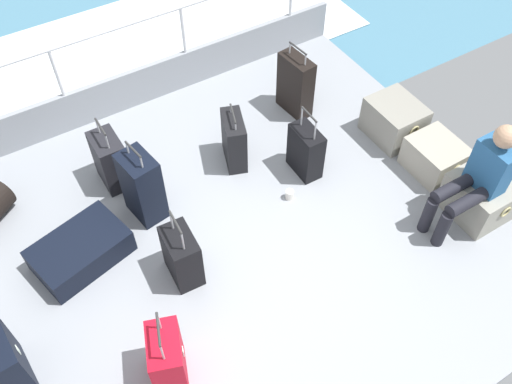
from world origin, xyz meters
TOP-DOWN VIEW (x-y plane):
  - ground_plane at (0.00, 0.00)m, footprint 4.40×5.20m
  - gunwale_port at (-2.17, 0.00)m, footprint 0.06×5.20m
  - railing_port at (-2.17, 0.00)m, footprint 0.04×4.20m
  - sea_wake at (-3.60, 0.00)m, footprint 12.00×12.00m
  - cargo_crate_0 at (-0.30, 2.15)m, footprint 0.59×0.47m
  - cargo_crate_1 at (0.30, 2.18)m, footprint 0.56×0.45m
  - cargo_crate_2 at (0.90, 2.15)m, footprint 0.58×0.49m
  - passenger_seated at (0.90, 1.96)m, footprint 0.34×0.66m
  - suitcase_0 at (-1.23, -0.60)m, footprint 0.39×0.25m
  - suitcase_1 at (-0.70, -0.49)m, footprint 0.40×0.31m
  - suitcase_2 at (0.84, -0.99)m, footprint 0.44×0.35m
  - suitcase_3 at (-1.18, 1.49)m, footprint 0.43×0.23m
  - suitcase_4 at (0.09, -0.50)m, footprint 0.39×0.26m
  - suitcase_5 at (-0.85, 0.55)m, footprint 0.46×0.32m
  - suitcase_6 at (-0.51, -1.20)m, footprint 0.69×0.90m
  - suitcase_7 at (0.23, -2.02)m, footprint 0.47×0.27m
  - suitcase_8 at (-0.37, 1.07)m, footprint 0.37×0.21m
  - paper_cup at (-0.14, 0.74)m, footprint 0.08×0.08m

SIDE VIEW (x-z plane):
  - sea_wake at x=-3.60m, z-range -0.35..-0.33m
  - ground_plane at x=0.00m, z-range -0.06..0.00m
  - paper_cup at x=-0.14m, z-range 0.00..0.10m
  - suitcase_6 at x=-0.51m, z-range 0.00..0.25m
  - cargo_crate_1 at x=0.30m, z-range 0.00..0.35m
  - cargo_crate_2 at x=0.90m, z-range 0.00..0.41m
  - cargo_crate_0 at x=-0.30m, z-range 0.00..0.41m
  - gunwale_port at x=-2.17m, z-range 0.00..0.45m
  - suitcase_4 at x=0.09m, z-range -0.11..0.64m
  - suitcase_8 at x=-0.37m, z-range -0.11..0.65m
  - suitcase_5 at x=-0.85m, z-range -0.05..0.59m
  - suitcase_7 at x=0.23m, z-range -0.06..0.62m
  - suitcase_0 at x=-1.23m, z-range -0.09..0.65m
  - suitcase_2 at x=0.84m, z-range -0.11..0.67m
  - suitcase_3 at x=-1.18m, z-range -0.07..0.75m
  - suitcase_1 at x=-0.70m, z-range -0.07..0.79m
  - passenger_seated at x=0.90m, z-range 0.03..1.14m
  - railing_port at x=-2.17m, z-range 0.27..1.29m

